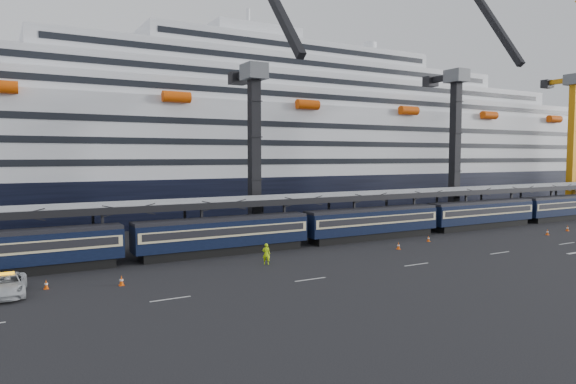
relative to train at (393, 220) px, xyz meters
name	(u,v)px	position (x,y,z in m)	size (l,w,h in m)	color
ground	(482,246)	(4.65, -10.00, -2.20)	(260.00, 260.00, 0.00)	black
lane_markings	(567,246)	(12.80, -15.23, -2.19)	(111.00, 4.27, 0.02)	beige
train	(393,220)	(0.00, 0.00, 0.00)	(133.05, 3.00, 4.05)	black
canopy	(400,193)	(4.65, 4.00, 3.05)	(130.00, 6.25, 5.53)	gray
cruise_ship	(282,146)	(3.57, 35.99, 10.14)	(214.09, 28.84, 34.00)	black
crane_dark_near	(256,144)	(-15.35, 8.59, 9.73)	(4.50, 17.75, 35.08)	#4F5257
crane_dark_mid	(457,137)	(19.65, 7.59, 11.16)	(4.50, 18.24, 39.64)	#4F5257
crane_yellow_near	(575,136)	(52.65, 8.47, 12.04)	(4.50, 20.12, 40.16)	#4F5257
pickup_truck	(6,285)	(-43.67, -7.01, -1.41)	(2.62, 5.69, 1.58)	#B8BCC0
worker	(266,254)	(-21.81, -6.79, -1.18)	(0.74, 0.49, 2.04)	#C2FA0D
traffic_cone_a	(46,284)	(-40.95, -6.39, -1.83)	(0.38, 0.38, 0.76)	#E14A07
traffic_cone_b	(121,280)	(-35.60, -8.21, -1.79)	(0.42, 0.42, 0.84)	#E14A07
traffic_cone_c	(398,246)	(-5.31, -6.95, -1.80)	(0.41, 0.41, 0.81)	#E14A07
traffic_cone_d	(428,238)	(1.40, -4.79, -1.83)	(0.37, 0.37, 0.75)	#E14A07
traffic_cone_e	(547,232)	(18.84, -8.74, -1.81)	(0.40, 0.40, 0.80)	#E14A07
traffic_cone_f	(567,228)	(24.63, -7.89, -1.80)	(0.40, 0.40, 0.80)	#E14A07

